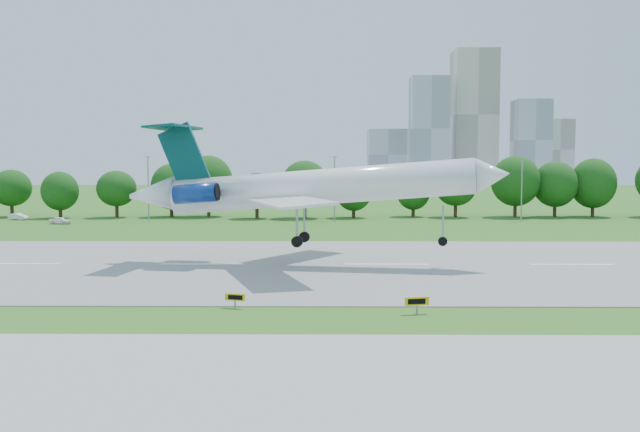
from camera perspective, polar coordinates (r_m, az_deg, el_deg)
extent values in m
plane|color=#28661B|center=(54.23, -14.01, -7.60)|extent=(600.00, 600.00, 0.00)
cube|color=gray|center=(78.31, -9.42, -3.85)|extent=(400.00, 45.00, 0.08)
cube|color=#ADADA8|center=(37.62, -21.07, -13.04)|extent=(400.00, 23.00, 0.08)
cylinder|color=#382314|center=(147.50, -12.60, 0.60)|extent=(0.70, 0.70, 3.60)
sphere|color=#0F370D|center=(147.29, -12.63, 2.30)|extent=(8.40, 8.40, 8.40)
cylinder|color=#382314|center=(143.79, 3.12, 0.60)|extent=(0.70, 0.70, 3.60)
sphere|color=#0F370D|center=(143.58, 3.12, 2.35)|extent=(8.40, 8.40, 8.40)
cylinder|color=#382314|center=(150.99, 18.46, 0.56)|extent=(0.70, 0.70, 3.60)
sphere|color=#0F370D|center=(150.79, 18.50, 2.23)|extent=(8.40, 8.40, 8.40)
cylinder|color=gray|center=(137.58, -13.58, 2.07)|extent=(0.24, 0.24, 12.00)
cube|color=gray|center=(137.49, -13.62, 4.61)|extent=(0.90, 0.25, 0.18)
cylinder|color=gray|center=(133.45, 1.17, 2.12)|extent=(0.24, 0.24, 12.00)
cube|color=gray|center=(133.36, 1.18, 4.74)|extent=(0.90, 0.25, 0.18)
cylinder|color=gray|center=(138.35, 15.83, 2.04)|extent=(0.24, 0.24, 12.00)
cube|color=gray|center=(138.26, 15.89, 4.57)|extent=(0.90, 0.25, 0.18)
cube|color=#B2B2B7|center=(436.17, 8.69, 6.87)|extent=(22.00, 22.00, 62.00)
cube|color=beige|center=(456.55, 12.20, 7.84)|extent=(26.00, 26.00, 80.00)
cube|color=#B2B2B7|center=(443.52, 16.51, 5.80)|extent=(20.00, 20.00, 48.00)
cube|color=beige|center=(473.99, 18.34, 5.04)|extent=(18.00, 18.00, 38.00)
cube|color=#B2B2B7|center=(458.00, 5.36, 4.90)|extent=(24.00, 24.00, 32.00)
cylinder|color=white|center=(76.39, 0.05, 2.35)|extent=(32.89, 7.97, 6.22)
cone|color=white|center=(76.01, 13.61, 3.23)|extent=(4.20, 4.24, 4.04)
cone|color=white|center=(81.19, -13.25, 1.65)|extent=(5.91, 4.46, 4.17)
cube|color=white|center=(69.28, -2.41, 1.12)|extent=(9.42, 15.05, 0.68)
cube|color=white|center=(84.22, -0.56, 1.69)|extent=(12.12, 14.79, 0.68)
cube|color=#053E3F|center=(79.86, -10.83, 4.76)|extent=(5.89, 1.29, 7.41)
cube|color=#053E3F|center=(80.30, -11.60, 6.93)|extent=(4.77, 10.65, 0.50)
cylinder|color=navy|center=(76.57, -9.93, 1.80)|extent=(4.91, 2.64, 2.39)
cylinder|color=navy|center=(81.94, -8.72, 1.97)|extent=(4.91, 2.64, 2.39)
cylinder|color=gray|center=(75.94, 9.80, -0.59)|extent=(0.22, 0.22, 3.79)
cylinder|color=black|center=(76.12, 9.79, -2.01)|extent=(1.01, 0.45, 0.97)
cylinder|color=gray|center=(74.60, -1.85, -0.62)|extent=(0.26, 0.26, 3.79)
cylinder|color=black|center=(74.79, -1.85, -2.07)|extent=(1.24, 0.64, 1.19)
cylinder|color=gray|center=(79.29, -1.27, -0.33)|extent=(0.26, 0.26, 3.79)
cylinder|color=black|center=(79.46, -1.26, -1.69)|extent=(1.24, 0.64, 1.19)
cube|color=gray|center=(54.98, -6.81, -6.97)|extent=(0.12, 0.12, 0.70)
cube|color=#ECB40C|center=(54.89, -6.81, -6.46)|extent=(1.58, 0.59, 0.55)
cube|color=black|center=(54.79, -6.86, -6.48)|extent=(1.15, 0.34, 0.35)
cube|color=gray|center=(52.95, 7.75, -7.37)|extent=(0.13, 0.13, 0.79)
cube|color=#ECB40C|center=(52.84, 7.76, -6.77)|extent=(1.80, 0.58, 0.62)
cube|color=black|center=(52.73, 7.80, -6.80)|extent=(1.32, 0.31, 0.39)
imported|color=white|center=(149.42, -22.99, -0.04)|extent=(4.21, 2.70, 1.31)
imported|color=white|center=(136.52, -20.05, -0.33)|extent=(4.00, 2.00, 1.31)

